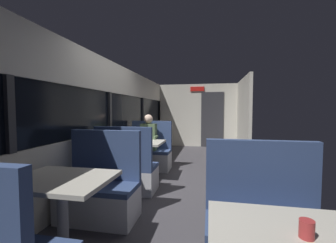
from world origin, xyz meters
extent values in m
cube|color=#423F44|center=(0.00, 0.00, -0.01)|extent=(3.30, 9.20, 0.02)
cube|color=beige|center=(-1.45, 0.00, 0.47)|extent=(0.08, 8.40, 0.95)
cube|color=beige|center=(-1.45, 0.00, 2.00)|extent=(0.08, 8.40, 0.60)
cube|color=black|center=(-1.46, 0.00, 1.32)|extent=(0.03, 8.40, 0.75)
cube|color=#2D2D30|center=(-1.43, -2.10, 1.32)|extent=(0.06, 0.08, 0.75)
cube|color=#2D2D30|center=(-1.43, 0.00, 1.32)|extent=(0.06, 0.08, 0.75)
cube|color=#2D2D30|center=(-1.43, 2.10, 1.32)|extent=(0.06, 0.08, 0.75)
cube|color=#2D2D30|center=(-1.43, 4.20, 1.32)|extent=(0.06, 0.08, 0.75)
cube|color=beige|center=(0.00, 4.20, 1.15)|extent=(2.90, 0.08, 2.30)
cube|color=#333338|center=(0.55, 4.15, 1.00)|extent=(0.80, 0.04, 2.00)
cube|color=red|center=(0.00, 4.14, 2.12)|extent=(0.50, 0.03, 0.16)
cube|color=beige|center=(1.45, 3.00, 1.15)|extent=(0.08, 2.40, 2.30)
cylinder|color=#9E9EA3|center=(-0.89, -2.09, 0.35)|extent=(0.10, 0.10, 0.70)
cube|color=beige|center=(-0.89, -2.09, 0.72)|extent=(0.90, 0.70, 0.04)
cube|color=silver|center=(-0.89, -1.43, 0.20)|extent=(0.95, 0.50, 0.39)
cube|color=#384C7A|center=(-0.89, -1.43, 0.42)|extent=(0.95, 0.50, 0.06)
cube|color=#384C7A|center=(-0.89, -1.22, 0.78)|extent=(0.95, 0.08, 0.65)
cylinder|color=#9E9EA3|center=(-0.89, 0.22, 0.35)|extent=(0.10, 0.10, 0.70)
cube|color=beige|center=(-0.89, 0.22, 0.72)|extent=(0.90, 0.70, 0.04)
cube|color=silver|center=(-0.89, -0.44, 0.20)|extent=(0.95, 0.50, 0.39)
cube|color=#384C7A|center=(-0.89, -0.44, 0.42)|extent=(0.95, 0.50, 0.06)
cube|color=#384C7A|center=(-0.89, -0.65, 0.78)|extent=(0.95, 0.08, 0.65)
cube|color=silver|center=(-0.89, 0.88, 0.20)|extent=(0.95, 0.50, 0.39)
cube|color=#384C7A|center=(-0.89, 0.88, 0.42)|extent=(0.95, 0.50, 0.06)
cube|color=#384C7A|center=(-0.89, 1.09, 0.78)|extent=(0.95, 0.08, 0.65)
cube|color=beige|center=(0.89, -2.69, 0.72)|extent=(0.90, 0.70, 0.04)
cube|color=#384C7A|center=(0.89, -2.03, 0.42)|extent=(0.95, 0.50, 0.06)
cube|color=#384C7A|center=(0.89, -1.82, 0.78)|extent=(0.95, 0.08, 0.65)
cube|color=#26262D|center=(-0.89, 0.88, 0.23)|extent=(0.30, 0.36, 0.45)
cube|color=#59724C|center=(-0.89, 0.83, 0.75)|extent=(0.34, 0.22, 0.60)
sphere|color=beige|center=(-0.89, 0.81, 1.16)|extent=(0.20, 0.20, 0.20)
cylinder|color=#59724C|center=(-1.09, 0.65, 0.77)|extent=(0.07, 0.28, 0.07)
cylinder|color=#59724C|center=(-0.69, 0.65, 0.77)|extent=(0.07, 0.28, 0.07)
cylinder|color=#B23333|center=(0.92, -2.69, 0.79)|extent=(0.07, 0.07, 0.09)
camera|label=1|loc=(0.44, -3.83, 1.37)|focal=23.02mm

